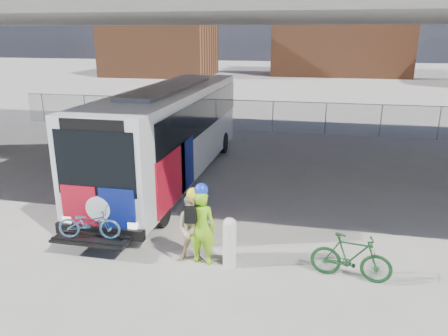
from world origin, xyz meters
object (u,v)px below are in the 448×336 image
(bollard, at_px, (230,240))
(cyclist_hivis, at_px, (202,225))
(bike_parked, at_px, (351,257))
(cyclist_tan, at_px, (194,228))
(bus, at_px, (171,126))

(bollard, height_order, cyclist_hivis, cyclist_hivis)
(cyclist_hivis, distance_m, bike_parked, 3.63)
(bike_parked, bearing_deg, cyclist_tan, 98.16)
(cyclist_hivis, height_order, cyclist_tan, cyclist_hivis)
(bike_parked, bearing_deg, cyclist_hivis, 98.11)
(bollard, relative_size, cyclist_hivis, 0.61)
(cyclist_tan, relative_size, bike_parked, 1.06)
(bus, distance_m, bike_parked, 9.22)
(bus, bearing_deg, cyclist_hivis, -65.21)
(bus, xyz_separation_m, cyclist_hivis, (2.92, -6.33, -1.09))
(bus, xyz_separation_m, bike_parked, (6.53, -6.33, -1.55))
(bus, bearing_deg, cyclist_tan, -66.80)
(cyclist_hivis, bearing_deg, bus, -60.61)
(cyclist_hivis, xyz_separation_m, cyclist_tan, (-0.21, -0.00, -0.08))
(bollard, xyz_separation_m, cyclist_tan, (-0.91, -0.00, 0.25))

